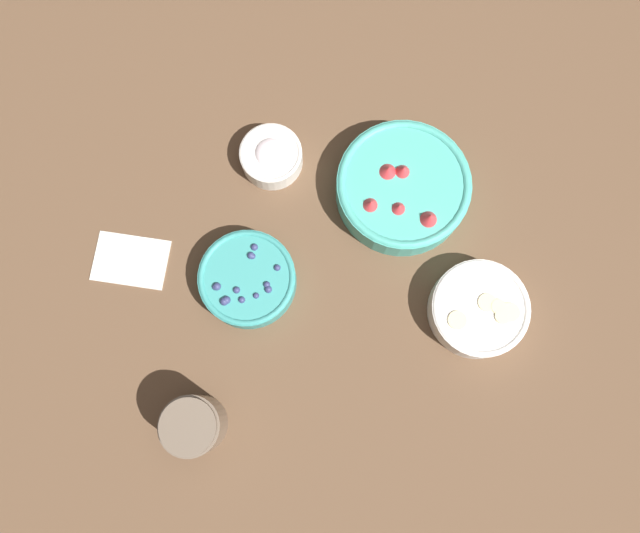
# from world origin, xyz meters

# --- Properties ---
(ground_plane) EXTENTS (4.00, 4.00, 0.00)m
(ground_plane) POSITION_xyz_m (0.00, 0.00, 0.00)
(ground_plane) COLOR brown
(bowl_strawberries) EXTENTS (0.23, 0.23, 0.08)m
(bowl_strawberries) POSITION_xyz_m (-0.19, -0.07, 0.04)
(bowl_strawberries) COLOR #47AD9E
(bowl_strawberries) RESTS_ON ground_plane
(bowl_blueberries) EXTENTS (0.17, 0.17, 0.06)m
(bowl_blueberries) POSITION_xyz_m (0.12, -0.00, 0.03)
(bowl_blueberries) COLOR teal
(bowl_blueberries) RESTS_ON ground_plane
(bowl_bananas) EXTENTS (0.17, 0.17, 0.05)m
(bowl_bananas) POSITION_xyz_m (-0.24, 0.17, 0.03)
(bowl_bananas) COLOR white
(bowl_bananas) RESTS_ON ground_plane
(bowl_cream) EXTENTS (0.11, 0.11, 0.05)m
(bowl_cream) POSITION_xyz_m (0.01, -0.20, 0.03)
(bowl_cream) COLOR silver
(bowl_cream) RESTS_ON ground_plane
(jar_chocolate) EXTENTS (0.10, 0.10, 0.10)m
(jar_chocolate) POSITION_xyz_m (0.26, 0.21, 0.05)
(jar_chocolate) COLOR brown
(jar_chocolate) RESTS_ON ground_plane
(napkin) EXTENTS (0.16, 0.14, 0.01)m
(napkin) POSITION_xyz_m (0.31, -0.10, 0.00)
(napkin) COLOR silver
(napkin) RESTS_ON ground_plane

